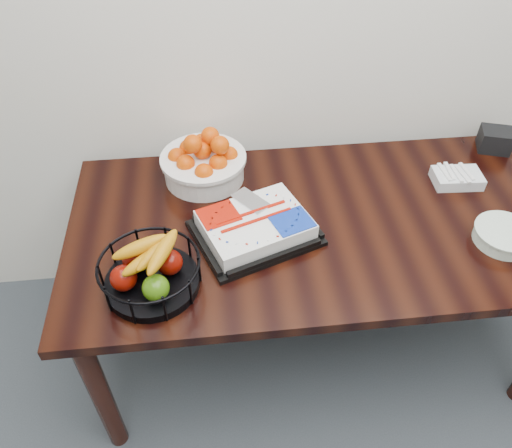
{
  "coord_description": "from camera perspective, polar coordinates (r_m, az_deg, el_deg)",
  "views": [
    {
      "loc": [
        -0.38,
        0.73,
        1.96
      ],
      "look_at": [
        -0.25,
        1.92,
        0.83
      ],
      "focal_mm": 35.0,
      "sensor_mm": 36.0,
      "label": 1
    }
  ],
  "objects": [
    {
      "name": "fork_bag",
      "position": [
        2.07,
        22.01,
        4.94
      ],
      "size": [
        0.19,
        0.13,
        0.05
      ],
      "color": "silver",
      "rests_on": "table"
    },
    {
      "name": "napkin_box",
      "position": [
        2.32,
        25.66,
        8.67
      ],
      "size": [
        0.15,
        0.14,
        0.09
      ],
      "primitive_type": "cube",
      "rotation": [
        0.0,
        0.0,
        -0.32
      ],
      "color": "black",
      "rests_on": "table"
    },
    {
      "name": "cake_tray",
      "position": [
        1.7,
        -0.11,
        -0.34
      ],
      "size": [
        0.48,
        0.43,
        0.08
      ],
      "color": "black",
      "rests_on": "table"
    },
    {
      "name": "tangerine_bowl",
      "position": [
        1.92,
        -6.05,
        7.41
      ],
      "size": [
        0.33,
        0.33,
        0.21
      ],
      "color": "white",
      "rests_on": "table"
    },
    {
      "name": "plate_stack",
      "position": [
        1.88,
        26.46,
        -1.2
      ],
      "size": [
        0.2,
        0.2,
        0.05
      ],
      "color": "white",
      "rests_on": "table"
    },
    {
      "name": "table",
      "position": [
        1.86,
        7.31,
        -1.4
      ],
      "size": [
        1.8,
        0.9,
        0.75
      ],
      "color": "black",
      "rests_on": "ground"
    },
    {
      "name": "fruit_basket",
      "position": [
        1.55,
        -12.01,
        -5.26
      ],
      "size": [
        0.31,
        0.31,
        0.17
      ],
      "color": "black",
      "rests_on": "table"
    }
  ]
}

